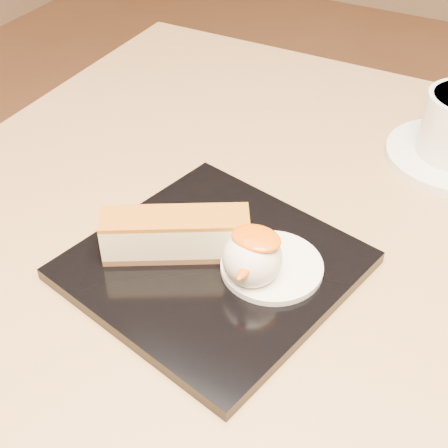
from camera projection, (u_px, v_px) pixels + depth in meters
The scene contains 7 objects.
table at pixel (279, 353), 0.68m from camera, with size 0.80×0.80×0.72m.
dessert_plate at pixel (214, 266), 0.56m from camera, with size 0.22×0.22×0.01m, color black.
cheesecake at pixel (176, 234), 0.55m from camera, with size 0.13×0.09×0.04m.
cream_smear at pixel (272, 266), 0.54m from camera, with size 0.09×0.09×0.01m, color white.
ice_cream_scoop at pixel (252, 258), 0.52m from camera, with size 0.05×0.05×0.05m, color white.
mango_sauce at pixel (256, 238), 0.51m from camera, with size 0.04×0.03×0.01m, color #E05A07.
mint_sprig at pixel (254, 237), 0.57m from camera, with size 0.03×0.02×0.00m.
Camera 1 is at (0.15, -0.41, 1.11)m, focal length 50.00 mm.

